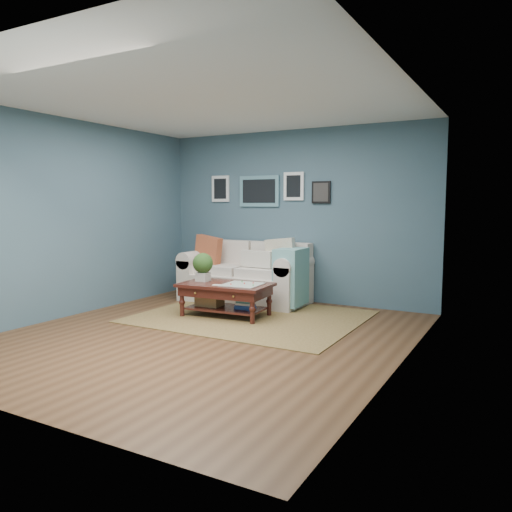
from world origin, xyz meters
The scene contains 4 objects.
room_shell centered at (-0.01, 0.06, 1.36)m, with size 5.00×5.02×2.70m.
area_rug centered at (-0.02, 1.11, 0.01)m, with size 2.93×2.35×0.01m, color brown.
loveseat centered at (-0.54, 2.03, 0.43)m, with size 2.04×0.93×1.05m.
coffee_table centered at (-0.40, 0.98, 0.38)m, with size 1.28×0.81×0.86m.
Camera 1 is at (3.29, -4.73, 1.55)m, focal length 35.00 mm.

